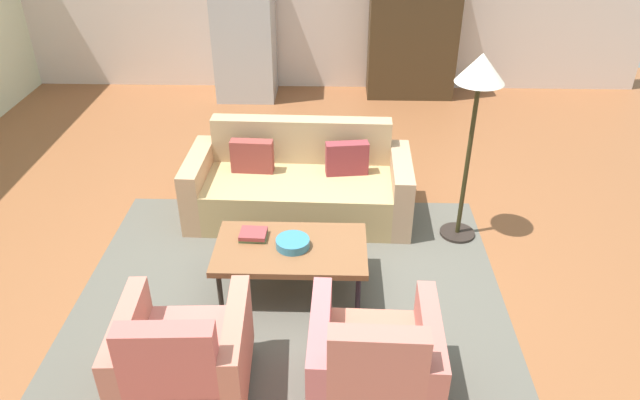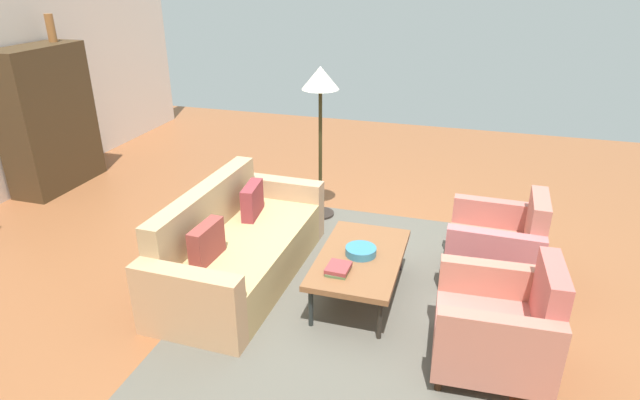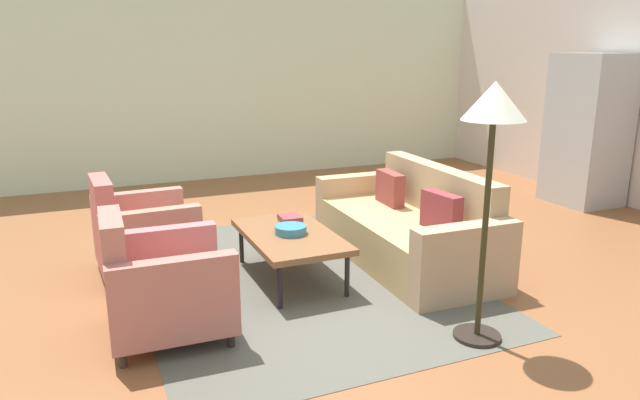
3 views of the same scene
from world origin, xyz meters
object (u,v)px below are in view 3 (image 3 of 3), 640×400
at_px(coffee_table, 290,237).
at_px(armchair_left, 138,237).
at_px(refrigerator, 588,130).
at_px(fruit_bowl, 291,230).
at_px(book_stack, 290,219).
at_px(armchair_right, 158,288).
at_px(couch, 411,230).
at_px(floor_lamp, 493,126).

distance_m(coffee_table, armchair_left, 1.31).
bearing_deg(refrigerator, fruit_bowl, -77.61).
bearing_deg(book_stack, coffee_table, -20.44).
height_order(armchair_right, book_stack, armchair_right).
bearing_deg(armchair_left, refrigerator, 90.62).
bearing_deg(refrigerator, armchair_left, -86.58).
xyz_separation_m(armchair_right, refrigerator, (-1.52, 5.44, 0.58)).
bearing_deg(armchair_right, couch, 105.71).
relative_size(coffee_table, refrigerator, 0.65).
distance_m(fruit_bowl, book_stack, 0.34).
distance_m(coffee_table, armchair_right, 1.31).
distance_m(couch, armchair_right, 2.43).
bearing_deg(floor_lamp, refrigerator, 124.76).
xyz_separation_m(fruit_bowl, refrigerator, (-0.94, 4.27, 0.48)).
bearing_deg(refrigerator, couch, -73.34).
relative_size(fruit_bowl, book_stack, 1.21).
bearing_deg(coffee_table, fruit_bowl, -0.00).
bearing_deg(fruit_bowl, floor_lamp, 28.60).
height_order(armchair_right, floor_lamp, floor_lamp).
distance_m(fruit_bowl, floor_lamp, 1.95).
distance_m(couch, armchair_left, 2.43).
distance_m(coffee_table, floor_lamp, 2.00).
bearing_deg(coffee_table, floor_lamp, 28.32).
relative_size(book_stack, refrigerator, 0.12).
relative_size(coffee_table, fruit_bowl, 4.50).
height_order(fruit_bowl, book_stack, fruit_bowl).
distance_m(couch, refrigerator, 3.28).
xyz_separation_m(couch, book_stack, (-0.31, -1.07, 0.15)).
height_order(fruit_bowl, floor_lamp, floor_lamp).
bearing_deg(armchair_left, armchair_right, -2.80).
relative_size(fruit_bowl, floor_lamp, 0.15).
bearing_deg(book_stack, fruit_bowl, -19.44).
distance_m(armchair_left, book_stack, 1.32).
height_order(book_stack, floor_lamp, floor_lamp).
relative_size(armchair_right, fruit_bowl, 3.30).
relative_size(coffee_table, book_stack, 5.46).
relative_size(couch, refrigerator, 1.15).
relative_size(armchair_left, book_stack, 4.01).
relative_size(couch, armchair_left, 2.41).
bearing_deg(fruit_bowl, armchair_right, -63.52).
bearing_deg(couch, armchair_left, 77.13).
bearing_deg(floor_lamp, fruit_bowl, -151.40).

